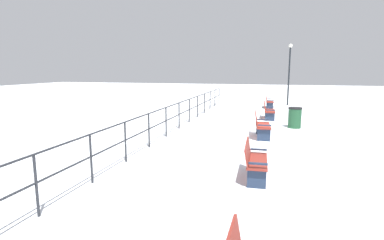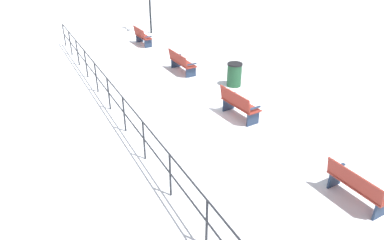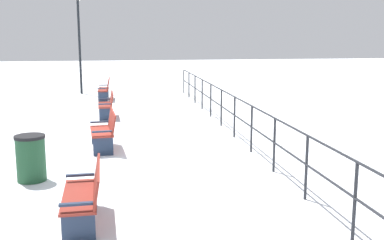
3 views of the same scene
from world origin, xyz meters
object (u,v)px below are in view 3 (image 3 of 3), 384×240
bench_second (107,104)px  bench_third (105,130)px  trash_bin (31,158)px  lamppost_near (79,26)px  bench_nearest (105,89)px  bench_fourth (86,194)px

bench_second → bench_third: size_ratio=0.96×
bench_third → trash_bin: bench_third is taller
lamppost_near → bench_nearest: bearing=118.0°
bench_third → bench_second: bearing=-94.2°
bench_third → trash_bin: bearing=55.0°
trash_bin → bench_third: bearing=-120.3°
bench_second → bench_third: 4.55m
bench_second → bench_fourth: (0.14, 9.11, -0.00)m
bench_nearest → bench_fourth: bench_nearest is taller
bench_second → lamppost_near: size_ratio=0.31×
bench_nearest → bench_fourth: bearing=90.9°
bench_fourth → lamppost_near: size_ratio=0.34×
bench_fourth → lamppost_near: (1.22, -15.89, 2.73)m
bench_fourth → trash_bin: bearing=-64.2°
bench_nearest → bench_second: (-0.17, 4.55, -0.03)m
bench_second → lamppost_near: (1.36, -6.79, 2.73)m
bench_third → lamppost_near: bearing=-87.7°
bench_nearest → trash_bin: size_ratio=1.78×
bench_third → lamppost_near: lamppost_near is taller
bench_nearest → bench_third: bench_third is taller
bench_second → bench_fourth: 9.11m
bench_fourth → trash_bin: trash_bin is taller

